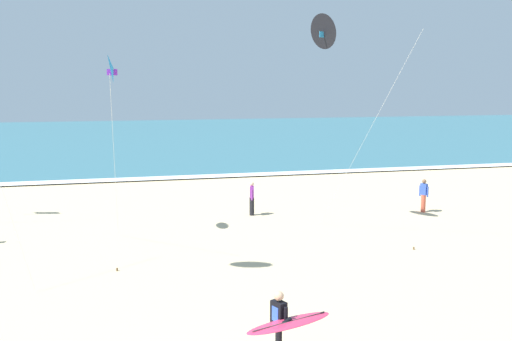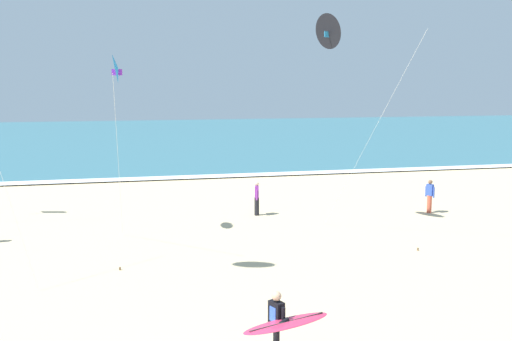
% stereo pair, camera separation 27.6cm
% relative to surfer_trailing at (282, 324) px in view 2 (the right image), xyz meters
% --- Properties ---
extents(ocean_water, '(160.00, 60.00, 0.08)m').
position_rel_surfer_trailing_xyz_m(ocean_water, '(-0.87, 55.14, -1.01)').
color(ocean_water, '#336B7A').
rests_on(ocean_water, ground).
extents(shoreline_foam, '(160.00, 1.37, 0.01)m').
position_rel_surfer_trailing_xyz_m(shoreline_foam, '(-0.87, 25.44, -0.96)').
color(shoreline_foam, white).
rests_on(shoreline_foam, ocean_water).
extents(surfer_trailing, '(2.27, 1.40, 1.71)m').
position_rel_surfer_trailing_xyz_m(surfer_trailing, '(0.00, 0.00, 0.00)').
color(surfer_trailing, black).
rests_on(surfer_trailing, ground).
extents(kite_delta_charcoal_far, '(2.54, 5.23, 8.97)m').
position_rel_surfer_trailing_xyz_m(kite_delta_charcoal_far, '(5.22, 11.81, 7.17)').
color(kite_delta_charcoal_far, black).
rests_on(kite_delta_charcoal_far, ground).
extents(kite_delta_cobalt_high, '(0.40, 5.06, 7.22)m').
position_rel_surfer_trailing_xyz_m(kite_delta_cobalt_high, '(-3.40, 11.97, 5.58)').
color(kite_delta_cobalt_high, '#2D99DB').
rests_on(kite_delta_cobalt_high, ground).
extents(bystander_purple_top, '(0.25, 0.49, 1.59)m').
position_rel_surfer_trailing_xyz_m(bystander_purple_top, '(2.68, 14.22, -0.23)').
color(bystander_purple_top, black).
rests_on(bystander_purple_top, ground).
extents(bystander_blue_top, '(0.31, 0.45, 1.59)m').
position_rel_surfer_trailing_xyz_m(bystander_blue_top, '(10.81, 12.92, -0.23)').
color(bystander_blue_top, '#D8593F').
rests_on(bystander_blue_top, ground).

